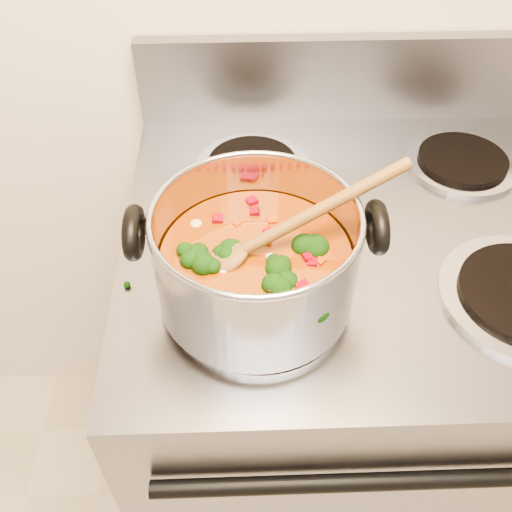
{
  "coord_description": "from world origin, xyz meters",
  "views": [
    {
      "loc": [
        -0.16,
        0.51,
        1.53
      ],
      "look_at": [
        -0.14,
        1.01,
        1.01
      ],
      "focal_mm": 40.0,
      "sensor_mm": 36.0,
      "label": 1
    }
  ],
  "objects": [
    {
      "name": "wooden_spoon",
      "position": [
        -0.13,
        1.02,
        1.04
      ],
      "size": [
        0.28,
        0.11,
        0.13
      ],
      "rotation": [
        0.0,
        0.0,
        0.28
      ],
      "color": "brown",
      "rests_on": "stockpot"
    },
    {
      "name": "cooktop_crumbs",
      "position": [
        -0.13,
        1.01,
        0.92
      ],
      "size": [
        0.21,
        0.35,
        0.01
      ],
      "color": "black",
      "rests_on": "electric_range"
    },
    {
      "name": "electric_range",
      "position": [
        0.04,
        1.16,
        0.47
      ],
      "size": [
        0.78,
        0.71,
        1.08
      ],
      "color": "gray",
      "rests_on": "ground"
    },
    {
      "name": "stockpot",
      "position": [
        -0.15,
        1.01,
        1.0
      ],
      "size": [
        0.32,
        0.26,
        0.16
      ],
      "rotation": [
        0.0,
        0.0,
        -0.0
      ],
      "color": "#ABABB3",
      "rests_on": "electric_range"
    }
  ]
}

